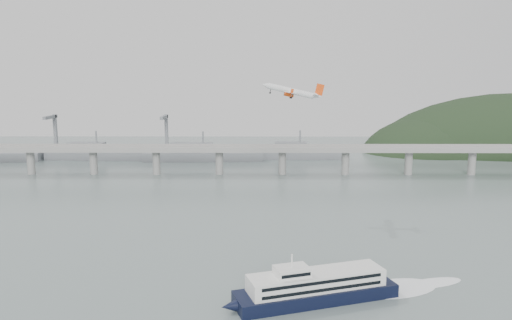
{
  "coord_description": "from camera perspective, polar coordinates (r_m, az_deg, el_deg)",
  "views": [
    {
      "loc": [
        1.49,
        -189.21,
        77.29
      ],
      "look_at": [
        0.0,
        55.0,
        36.0
      ],
      "focal_mm": 35.0,
      "sensor_mm": 36.0,
      "label": 1
    }
  ],
  "objects": [
    {
      "name": "ground",
      "position": [
        204.4,
        -0.1,
        -12.62
      ],
      "size": [
        900.0,
        900.0,
        0.0
      ],
      "primitive_type": "plane",
      "color": "slate",
      "rests_on": "ground"
    },
    {
      "name": "bridge",
      "position": [
        393.76,
        -0.04,
        0.88
      ],
      "size": [
        800.0,
        22.0,
        23.9
      ],
      "color": "gray",
      "rests_on": "ground"
    },
    {
      "name": "distant_fleet",
      "position": [
        485.83,
        -18.49,
        0.69
      ],
      "size": [
        453.0,
        60.9,
        40.0
      ],
      "color": "slate",
      "rests_on": "ground"
    },
    {
      "name": "ferry",
      "position": [
        179.92,
        6.89,
        -14.22
      ],
      "size": [
        91.96,
        38.32,
        17.87
      ],
      "rotation": [
        0.0,
        0.0,
        0.31
      ],
      "color": "black",
      "rests_on": "ground"
    },
    {
      "name": "airliner",
      "position": [
        275.65,
        4.17,
        7.82
      ],
      "size": [
        34.56,
        31.6,
        10.05
      ],
      "rotation": [
        0.05,
        -0.22,
        2.94
      ],
      "color": "white",
      "rests_on": "ground"
    }
  ]
}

